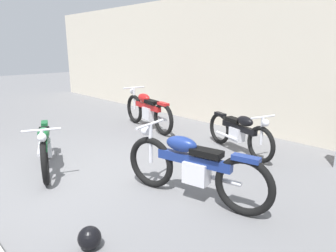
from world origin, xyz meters
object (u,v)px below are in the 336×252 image
object	(u,v)px
helmet	(90,238)
motorcycle_black	(239,132)
motorcycle_red	(148,110)
motorcycle_green	(45,146)
motorcycle_blue	(192,167)

from	to	relation	value
helmet	motorcycle_black	xyz separation A→B (m)	(-0.64, 3.68, 0.29)
helmet	motorcycle_black	distance (m)	3.74
motorcycle_red	motorcycle_green	bearing A→B (deg)	116.17
helmet	motorcycle_red	distance (m)	4.86
motorcycle_blue	motorcycle_black	world-z (taller)	motorcycle_blue
helmet	motorcycle_green	world-z (taller)	motorcycle_green
helmet	motorcycle_blue	distance (m)	1.61
motorcycle_red	motorcycle_black	size ratio (longest dim) A/B	1.18
helmet	motorcycle_green	size ratio (longest dim) A/B	0.13
motorcycle_green	motorcycle_black	xyz separation A→B (m)	(1.78, 3.12, -0.00)
motorcycle_green	motorcycle_blue	bearing A→B (deg)	45.87
motorcycle_red	helmet	bearing A→B (deg)	142.72
motorcycle_blue	motorcycle_red	size ratio (longest dim) A/B	0.98
motorcycle_blue	motorcycle_red	world-z (taller)	motorcycle_red
motorcycle_green	motorcycle_black	bearing A→B (deg)	83.55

